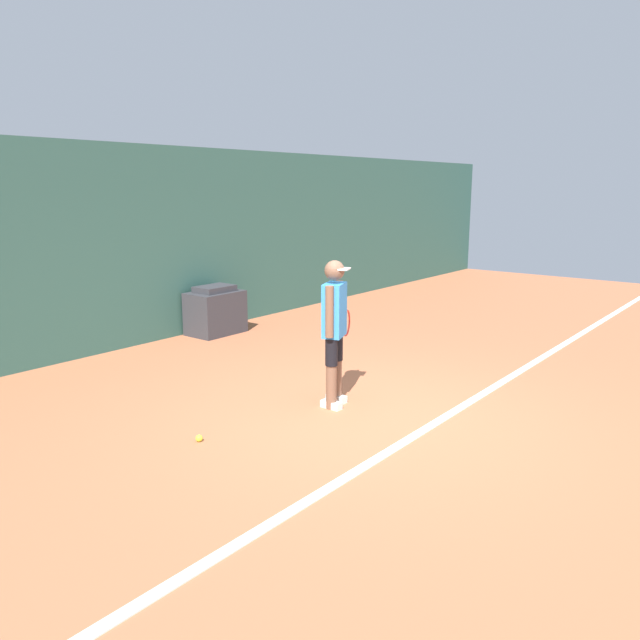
# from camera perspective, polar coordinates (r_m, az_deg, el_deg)

# --- Properties ---
(ground_plane) EXTENTS (24.00, 24.00, 0.00)m
(ground_plane) POSITION_cam_1_polar(r_m,az_deg,el_deg) (6.80, 4.70, -8.74)
(ground_plane) COLOR #B76642
(back_wall) EXTENTS (24.00, 0.10, 3.04)m
(back_wall) POSITION_cam_1_polar(r_m,az_deg,el_deg) (9.71, -18.44, 6.22)
(back_wall) COLOR #2D564C
(back_wall) RESTS_ON ground_plane
(court_baseline) EXTENTS (21.60, 0.10, 0.01)m
(court_baseline) POSITION_cam_1_polar(r_m,az_deg,el_deg) (6.49, 9.52, -9.87)
(court_baseline) COLOR white
(court_baseline) RESTS_ON ground_plane
(tennis_player) EXTENTS (0.89, 0.45, 1.64)m
(tennis_player) POSITION_cam_1_polar(r_m,az_deg,el_deg) (6.86, 1.34, -0.56)
(tennis_player) COLOR brown
(tennis_player) RESTS_ON ground_plane
(tennis_ball) EXTENTS (0.07, 0.07, 0.07)m
(tennis_ball) POSITION_cam_1_polar(r_m,az_deg,el_deg) (6.24, -11.00, -10.57)
(tennis_ball) COLOR #D1E533
(tennis_ball) RESTS_ON ground_plane
(covered_chair) EXTENTS (0.89, 0.62, 0.81)m
(covered_chair) POSITION_cam_1_polar(r_m,az_deg,el_deg) (10.52, -9.54, 0.80)
(covered_chair) COLOR #333338
(covered_chair) RESTS_ON ground_plane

